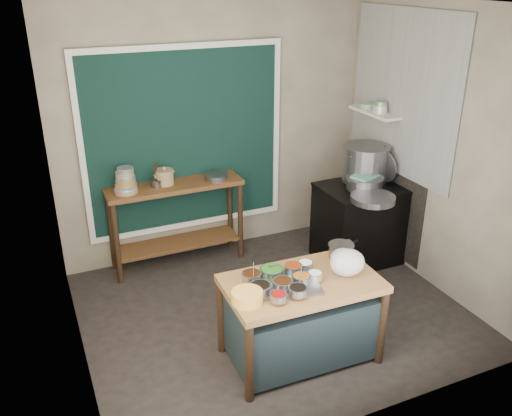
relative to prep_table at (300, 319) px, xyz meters
name	(u,v)px	position (x,y,z in m)	size (l,w,h in m)	color
floor	(272,311)	(0.08, 0.70, -0.39)	(3.50, 3.00, 0.02)	#2B2521
back_wall	(214,132)	(0.08, 2.21, 1.02)	(3.50, 0.02, 2.80)	gray
left_wall	(61,209)	(-1.68, 0.70, 1.02)	(0.02, 3.00, 2.80)	gray
right_wall	(434,150)	(1.84, 0.70, 1.02)	(0.02, 3.00, 2.80)	gray
ceiling	(276,1)	(0.08, 0.70, 2.43)	(3.50, 3.00, 0.02)	gray
curtain_panel	(185,141)	(-0.27, 2.17, 0.98)	(2.10, 0.02, 1.90)	black
curtain_frame	(185,141)	(-0.27, 2.16, 0.98)	(2.22, 0.03, 2.02)	beige
tile_panel	(402,94)	(1.81, 1.25, 1.48)	(0.02, 1.70, 1.70)	#B2B2AA
soot_patch	(386,193)	(1.82, 1.35, 0.32)	(0.01, 1.30, 1.30)	black
wall_shelf	(375,112)	(1.71, 1.55, 1.23)	(0.22, 0.70, 0.03)	beige
prep_table	(300,319)	(0.00, 0.00, 0.00)	(1.25, 0.72, 0.75)	#915D34
back_counter	(177,224)	(-0.47, 1.98, 0.10)	(1.45, 0.40, 0.95)	brown
stove_block	(360,224)	(1.43, 1.25, 0.05)	(0.90, 0.68, 0.85)	black
stove_top	(363,188)	(1.43, 1.25, 0.49)	(0.92, 0.69, 0.03)	black
condiment_tray	(285,284)	(-0.16, -0.01, 0.39)	(0.53, 0.38, 0.02)	gray
condiment_bowls	(282,279)	(-0.18, 0.00, 0.43)	(0.64, 0.49, 0.07)	gray
yellow_basin	(247,297)	(-0.52, -0.10, 0.42)	(0.24, 0.24, 0.09)	#ED9646
saucepan	(341,251)	(0.49, 0.20, 0.44)	(0.23, 0.23, 0.12)	gray
plastic_bag_a	(347,263)	(0.38, -0.06, 0.48)	(0.29, 0.25, 0.22)	white
plastic_bag_b	(342,257)	(0.42, 0.08, 0.45)	(0.21, 0.17, 0.15)	white
bowl_stack	(126,181)	(-0.98, 1.96, 0.69)	(0.24, 0.24, 0.27)	tan
utensil_cup	(156,183)	(-0.66, 1.99, 0.62)	(0.13, 0.13, 0.08)	gray
ceramic_crock	(164,178)	(-0.57, 2.02, 0.65)	(0.21, 0.21, 0.14)	olive
wide_bowl	(217,177)	(-0.01, 1.93, 0.61)	(0.25, 0.25, 0.06)	gray
stock_pot	(365,164)	(1.53, 1.39, 0.71)	(0.52, 0.52, 0.41)	gray
pot_lid	(382,165)	(1.67, 1.29, 0.71)	(0.41, 0.41, 0.02)	gray
steamer	(364,183)	(1.40, 1.20, 0.57)	(0.41, 0.41, 0.13)	gray
green_cloth	(365,176)	(1.40, 1.20, 0.65)	(0.26, 0.20, 0.02)	#579676
shallow_pan	(373,199)	(1.28, 0.87, 0.53)	(0.45, 0.45, 0.06)	gray
shelf_bowl_stack	(380,107)	(1.71, 1.45, 1.30)	(0.16, 0.16, 0.13)	silver
shelf_bowl_green	(367,106)	(1.71, 1.69, 1.27)	(0.15, 0.15, 0.05)	gray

